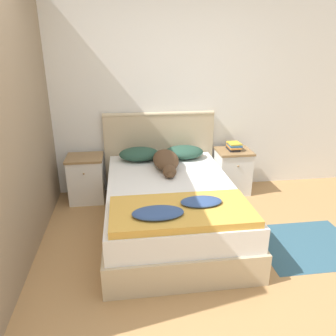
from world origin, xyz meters
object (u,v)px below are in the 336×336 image
(pillow_right, at_px, (184,152))
(dog, at_px, (166,161))
(nightstand_left, at_px, (86,178))
(bed, at_px, (171,207))
(pillow_left, at_px, (139,154))
(nightstand_right, at_px, (233,171))
(book_stack, at_px, (234,146))

(pillow_right, distance_m, dog, 0.44)
(nightstand_left, distance_m, pillow_right, 1.28)
(bed, height_order, dog, dog)
(pillow_left, bearing_deg, nightstand_right, 1.53)
(bed, bearing_deg, dog, 88.31)
(pillow_left, bearing_deg, pillow_right, 0.00)
(pillow_right, bearing_deg, dog, -128.25)
(nightstand_left, height_order, nightstand_right, same)
(bed, relative_size, dog, 2.67)
(dog, bearing_deg, nightstand_left, 158.87)
(nightstand_left, height_order, book_stack, book_stack)
(bed, bearing_deg, pillow_left, 109.61)
(pillow_right, height_order, dog, dog)
(nightstand_right, height_order, dog, dog)
(nightstand_right, distance_m, pillow_right, 0.74)
(pillow_left, height_order, dog, dog)
(pillow_right, distance_m, book_stack, 0.68)
(book_stack, bearing_deg, nightstand_left, -179.43)
(bed, bearing_deg, pillow_right, 70.39)
(nightstand_left, bearing_deg, book_stack, 0.57)
(pillow_left, height_order, pillow_right, same)
(book_stack, bearing_deg, pillow_left, -177.59)
(dog, height_order, book_stack, dog)
(bed, relative_size, book_stack, 9.01)
(nightstand_right, relative_size, pillow_right, 1.19)
(bed, relative_size, pillow_left, 4.13)
(nightstand_left, bearing_deg, pillow_right, -1.53)
(nightstand_right, bearing_deg, pillow_left, -178.47)
(nightstand_left, distance_m, dog, 1.09)
(nightstand_left, relative_size, nightstand_right, 1.00)
(nightstand_left, xyz_separation_m, pillow_right, (1.24, -0.03, 0.31))
(bed, distance_m, pillow_right, 0.91)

